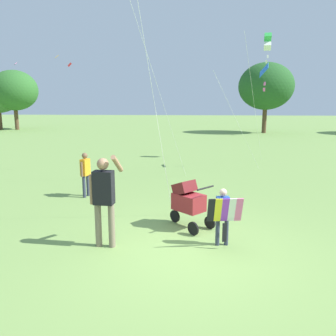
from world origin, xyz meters
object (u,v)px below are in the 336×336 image
at_px(person_adult_flyer, 104,194).
at_px(person_red_shirt, 85,171).
at_px(child_with_butterfly_kite, 223,212).
at_px(kite_green_novelty, 268,42).
at_px(stroller, 188,200).
at_px(kite_blue_high, 262,75).

bearing_deg(person_adult_flyer, person_red_shirt, 113.17).
distance_m(child_with_butterfly_kite, person_red_shirt, 4.77).
bearing_deg(person_red_shirt, kite_green_novelty, 47.75).
distance_m(person_adult_flyer, stroller, 1.94).
height_order(stroller, person_red_shirt, person_red_shirt).
bearing_deg(kite_blue_high, child_with_butterfly_kite, -104.60).
distance_m(stroller, kite_blue_high, 7.79).
height_order(child_with_butterfly_kite, person_red_shirt, person_red_shirt).
distance_m(person_adult_flyer, kite_green_novelty, 11.92).
xyz_separation_m(stroller, kite_green_novelty, (3.23, 8.97, 4.58)).
xyz_separation_m(kite_blue_high, person_red_shirt, (-5.58, -4.48, -2.90)).
bearing_deg(stroller, kite_blue_high, 68.33).
xyz_separation_m(person_adult_flyer, stroller, (1.52, 1.13, -0.41)).
bearing_deg(child_with_butterfly_kite, person_adult_flyer, -174.96).
bearing_deg(kite_blue_high, person_adult_flyer, -118.11).
xyz_separation_m(person_adult_flyer, kite_blue_high, (4.17, 7.80, 2.64)).
height_order(person_adult_flyer, kite_green_novelty, kite_green_novelty).
height_order(person_adult_flyer, stroller, person_adult_flyer).
height_order(child_with_butterfly_kite, kite_green_novelty, kite_green_novelty).
bearing_deg(child_with_butterfly_kite, kite_blue_high, 75.40).
xyz_separation_m(kite_green_novelty, person_red_shirt, (-6.17, -6.79, -4.45)).
xyz_separation_m(child_with_butterfly_kite, person_red_shirt, (-3.60, 3.12, 0.08)).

